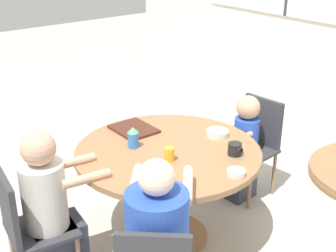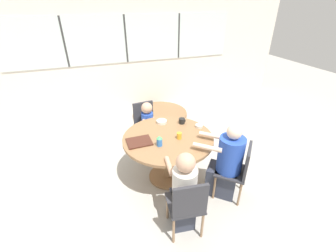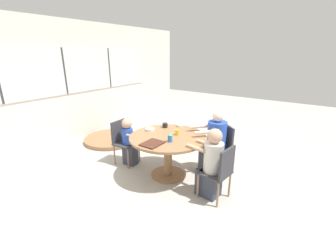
{
  "view_description": "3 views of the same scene",
  "coord_description": "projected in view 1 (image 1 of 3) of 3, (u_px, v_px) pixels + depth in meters",
  "views": [
    {
      "loc": [
        2.3,
        -1.83,
        2.21
      ],
      "look_at": [
        0.0,
        0.0,
        0.93
      ],
      "focal_mm": 50.0,
      "sensor_mm": 36.0,
      "label": 1
    },
    {
      "loc": [
        -0.93,
        -2.57,
        2.48
      ],
      "look_at": [
        0.0,
        0.0,
        0.93
      ],
      "focal_mm": 24.0,
      "sensor_mm": 36.0,
      "label": 2
    },
    {
      "loc": [
        -2.91,
        -2.03,
        2.11
      ],
      "look_at": [
        0.0,
        0.0,
        0.93
      ],
      "focal_mm": 24.0,
      "sensor_mm": 36.0,
      "label": 3
    }
  ],
  "objects": [
    {
      "name": "bowl_cereal",
      "position": [
        217.0,
        133.0,
        3.48
      ],
      "size": [
        0.17,
        0.17,
        0.04
      ],
      "color": "silver",
      "rests_on": "dining_table"
    },
    {
      "name": "food_tray_dark",
      "position": [
        134.0,
        129.0,
        3.58
      ],
      "size": [
        0.34,
        0.27,
        0.02
      ],
      "color": "#472319",
      "rests_on": "dining_table"
    },
    {
      "name": "sippy_cup",
      "position": [
        133.0,
        137.0,
        3.28
      ],
      "size": [
        0.08,
        0.08,
        0.15
      ],
      "color": "blue",
      "rests_on": "dining_table"
    },
    {
      "name": "person_woman_green_shirt",
      "position": [
        51.0,
        215.0,
        2.97
      ],
      "size": [
        0.35,
        0.55,
        1.09
      ],
      "rotation": [
        0.0,
        0.0,
        -0.14
      ],
      "color": "#333847",
      "rests_on": "ground_plane"
    },
    {
      "name": "dining_table",
      "position": [
        168.0,
        169.0,
        3.34
      ],
      "size": [
        1.31,
        1.31,
        0.75
      ],
      "color": "olive",
      "rests_on": "ground_plane"
    },
    {
      "name": "chair_for_woman_green_shirt",
      "position": [
        26.0,
        222.0,
        2.9
      ],
      "size": [
        0.45,
        0.45,
        0.85
      ],
      "rotation": [
        0.0,
        0.0,
        -0.14
      ],
      "color": "#333338",
      "rests_on": "ground_plane"
    },
    {
      "name": "person_toddler",
      "position": [
        243.0,
        150.0,
        3.94
      ],
      "size": [
        0.25,
        0.4,
        0.93
      ],
      "rotation": [
        0.0,
        0.0,
        -3.06
      ],
      "color": "#333847",
      "rests_on": "ground_plane"
    },
    {
      "name": "juice_glass",
      "position": [
        169.0,
        154.0,
        3.11
      ],
      "size": [
        0.07,
        0.07,
        0.09
      ],
      "color": "gold",
      "rests_on": "dining_table"
    },
    {
      "name": "coffee_mug",
      "position": [
        235.0,
        149.0,
        3.19
      ],
      "size": [
        0.1,
        0.1,
        0.09
      ],
      "color": "black",
      "rests_on": "dining_table"
    },
    {
      "name": "chair_for_toddler",
      "position": [
        255.0,
        139.0,
        4.02
      ],
      "size": [
        0.43,
        0.43,
        0.85
      ],
      "rotation": [
        0.0,
        0.0,
        -3.06
      ],
      "color": "#333338",
      "rests_on": "ground_plane"
    },
    {
      "name": "ground_plane",
      "position": [
        168.0,
        237.0,
        3.58
      ],
      "size": [
        16.0,
        16.0,
        0.0
      ],
      "primitive_type": "plane",
      "color": "#B2ADA3"
    },
    {
      "name": "bowl_white_shallow",
      "position": [
        236.0,
        173.0,
        2.94
      ],
      "size": [
        0.12,
        0.12,
        0.04
      ],
      "color": "silver",
      "rests_on": "dining_table"
    }
  ]
}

